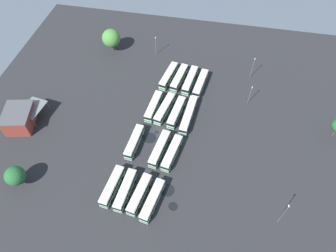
{
  "coord_description": "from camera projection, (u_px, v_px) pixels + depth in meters",
  "views": [
    {
      "loc": [
        -57.24,
        -13.23,
        77.13
      ],
      "look_at": [
        1.48,
        -1.56,
        1.46
      ],
      "focal_mm": 33.22,
      "sensor_mm": 36.0,
      "label": 1
    }
  ],
  "objects": [
    {
      "name": "ground_plane",
      "position": [
        162.0,
        132.0,
        96.92
      ],
      "size": [
        125.73,
        125.73,
        0.0
      ],
      "primitive_type": "plane",
      "color": "#28282B"
    },
    {
      "name": "bus_row0_slot0",
      "position": [
        152.0,
        200.0,
        80.76
      ],
      "size": [
        12.08,
        4.58,
        3.36
      ],
      "color": "silver",
      "rests_on": "ground_plane"
    },
    {
      "name": "bus_row0_slot1",
      "position": [
        140.0,
        194.0,
        81.84
      ],
      "size": [
        11.77,
        4.41,
        3.36
      ],
      "color": "silver",
      "rests_on": "ground_plane"
    },
    {
      "name": "bus_row0_slot2",
      "position": [
        125.0,
        190.0,
        82.59
      ],
      "size": [
        11.94,
        3.52,
        3.36
      ],
      "color": "silver",
      "rests_on": "ground_plane"
    },
    {
      "name": "bus_row0_slot3",
      "position": [
        112.0,
        186.0,
        83.29
      ],
      "size": [
        11.86,
        3.84,
        3.36
      ],
      "color": "silver",
      "rests_on": "ground_plane"
    },
    {
      "name": "bus_row1_slot0",
      "position": [
        172.0,
        153.0,
        89.91
      ],
      "size": [
        11.95,
        4.51,
        3.36
      ],
      "color": "silver",
      "rests_on": "ground_plane"
    },
    {
      "name": "bus_row1_slot1",
      "position": [
        160.0,
        149.0,
        90.81
      ],
      "size": [
        12.5,
        4.37,
        3.36
      ],
      "color": "silver",
      "rests_on": "ground_plane"
    },
    {
      "name": "bus_row1_slot3",
      "position": [
        134.0,
        142.0,
        92.34
      ],
      "size": [
        11.56,
        3.45,
        3.36
      ],
      "color": "silver",
      "rests_on": "ground_plane"
    },
    {
      "name": "bus_row2_slot0",
      "position": [
        188.0,
        115.0,
        98.79
      ],
      "size": [
        14.79,
        3.81,
        3.36
      ],
      "color": "silver",
      "rests_on": "ground_plane"
    },
    {
      "name": "bus_row2_slot1",
      "position": [
        176.0,
        112.0,
        99.58
      ],
      "size": [
        12.35,
        4.24,
        3.36
      ],
      "color": "silver",
      "rests_on": "ground_plane"
    },
    {
      "name": "bus_row2_slot2",
      "position": [
        165.0,
        108.0,
        100.58
      ],
      "size": [
        12.7,
        4.98,
        3.36
      ],
      "color": "silver",
      "rests_on": "ground_plane"
    },
    {
      "name": "bus_row2_slot3",
      "position": [
        154.0,
        106.0,
        101.16
      ],
      "size": [
        12.04,
        3.67,
        3.36
      ],
      "color": "silver",
      "rests_on": "ground_plane"
    },
    {
      "name": "bus_row3_slot0",
      "position": [
        200.0,
        83.0,
        107.77
      ],
      "size": [
        12.52,
        4.14,
        3.36
      ],
      "color": "silver",
      "rests_on": "ground_plane"
    },
    {
      "name": "bus_row3_slot1",
      "position": [
        190.0,
        80.0,
        108.8
      ],
      "size": [
        12.71,
        4.09,
        3.36
      ],
      "color": "silver",
      "rests_on": "ground_plane"
    },
    {
      "name": "bus_row3_slot2",
      "position": [
        179.0,
        78.0,
        109.54
      ],
      "size": [
        12.51,
        4.53,
        3.36
      ],
      "color": "silver",
      "rests_on": "ground_plane"
    },
    {
      "name": "bus_row3_slot3",
      "position": [
        169.0,
        76.0,
        110.19
      ],
      "size": [
        12.71,
        4.8,
        3.36
      ],
      "color": "silver",
      "rests_on": "ground_plane"
    },
    {
      "name": "depot_building",
      "position": [
        19.0,
        118.0,
        96.42
      ],
      "size": [
        12.0,
        10.4,
        5.92
      ],
      "color": "maroon",
      "rests_on": "ground_plane"
    },
    {
      "name": "maintenance_shelter",
      "position": [
        33.0,
        108.0,
        97.75
      ],
      "size": [
        9.11,
        7.08,
        4.17
      ],
      "color": "slate",
      "rests_on": "ground_plane"
    },
    {
      "name": "lamp_post_far_corner",
      "position": [
        156.0,
        45.0,
        117.25
      ],
      "size": [
        0.56,
        0.28,
        7.53
      ],
      "color": "slate",
      "rests_on": "ground_plane"
    },
    {
      "name": "lamp_post_near_entrance",
      "position": [
        253.0,
        67.0,
        108.72
      ],
      "size": [
        0.56,
        0.28,
        8.48
      ],
      "color": "slate",
      "rests_on": "ground_plane"
    },
    {
      "name": "lamp_post_by_building",
      "position": [
        250.0,
        94.0,
        101.31
      ],
      "size": [
        0.56,
        0.28,
        7.38
      ],
      "color": "slate",
      "rests_on": "ground_plane"
    },
    {
      "name": "lamp_post_mid_lot",
      "position": [
        283.0,
        213.0,
        74.93
      ],
      "size": [
        0.56,
        0.28,
        9.66
      ],
      "color": "slate",
      "rests_on": "ground_plane"
    },
    {
      "name": "tree_east_edge",
      "position": [
        111.0,
        38.0,
        117.19
      ],
      "size": [
        6.9,
        6.9,
        9.27
      ],
      "color": "brown",
      "rests_on": "ground_plane"
    },
    {
      "name": "tree_south_edge",
      "position": [
        15.0,
        176.0,
        82.16
      ],
      "size": [
        5.38,
        5.38,
        7.2
      ],
      "color": "brown",
      "rests_on": "ground_plane"
    },
    {
      "name": "puddle_back_corner",
      "position": [
        167.0,
        190.0,
        84.53
      ],
      "size": [
        3.94,
        3.94,
        0.01
      ],
      "primitive_type": "cylinder",
      "color": "black",
      "rests_on": "ground_plane"
    },
    {
      "name": "puddle_centre_drain",
      "position": [
        173.0,
        206.0,
        81.61
      ],
      "size": [
        2.51,
        2.51,
        0.01
      ],
      "primitive_type": "cylinder",
      "color": "black",
      "rests_on": "ground_plane"
    },
    {
      "name": "puddle_front_lane",
      "position": [
        157.0,
        132.0,
        96.84
      ],
      "size": [
        1.4,
        1.4,
        0.01
      ],
      "primitive_type": "cylinder",
      "color": "black",
      "rests_on": "ground_plane"
    },
    {
      "name": "puddle_near_shelter",
      "position": [
        150.0,
        138.0,
        95.47
      ],
      "size": [
        4.13,
        4.13,
        0.01
      ],
      "primitive_type": "cylinder",
      "color": "black",
      "rests_on": "ground_plane"
    },
    {
      "name": "puddle_between_rows",
      "position": [
        143.0,
        129.0,
        97.68
      ],
      "size": [
        4.15,
        4.15,
        0.01
      ],
      "primitive_type": "cylinder",
      "color": "black",
      "rests_on": "ground_plane"
    }
  ]
}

